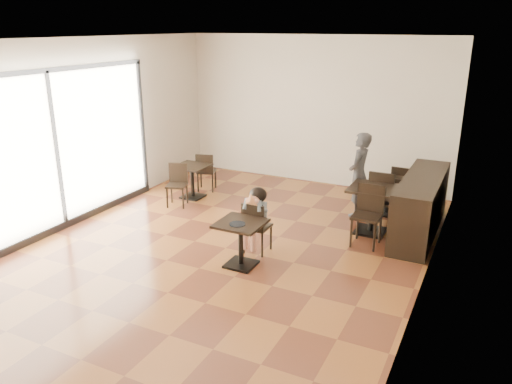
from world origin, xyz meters
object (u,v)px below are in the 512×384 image
Objects in this scene: chair_mid_a at (382,196)px; chair_left_a at (206,171)px; cafe_table_back at (388,197)px; chair_left_b at (177,186)px; chair_back_a at (402,186)px; child_chair at (257,227)px; cafe_table_mid at (372,210)px; chair_mid_b at (367,217)px; adult_patron at (359,175)px; cafe_table_left at (192,181)px; chair_back_b at (389,203)px; child_table at (241,244)px; child at (257,220)px.

chair_mid_a is 1.19× the size of chair_left_a.
chair_left_a is (-3.80, -0.27, 0.07)m from cafe_table_back.
chair_back_a is (3.94, 1.92, -0.00)m from chair_left_b.
cafe_table_mid is at bearing -132.58° from child_chair.
chair_mid_a is at bearing 90.10° from chair_mid_b.
chair_left_a is at bearing 168.85° from cafe_table_mid.
adult_patron reaches higher than cafe_table_left.
child_chair is 3.49m from chair_back_a.
chair_back_b is at bearing -75.84° from cafe_table_back.
child_table is 0.84× the size of chair_back_a.
adult_patron is 1.90× the size of chair_left_b.
cafe_table_left is (-2.33, 2.27, -0.00)m from child_table.
child_table is 0.55m from child_chair.
child_table is at bearing -133.49° from chair_mid_b.
cafe_table_back is (0.50, 0.30, -0.44)m from adult_patron.
chair_left_a is at bearing -44.27° from child_chair.
chair_left_a is at bearing 178.76° from chair_back_b.
child_chair is at bearing 55.09° from chair_mid_a.
adult_patron is at bearing 121.77° from cafe_table_mid.
chair_back_b is (0.15, 1.01, -0.08)m from chair_mid_b.
cafe_table_back is at bearing 86.50° from cafe_table_mid.
chair_left_b is at bearing 143.54° from child_table.
cafe_table_mid is 1.57m from chair_back_a.
cafe_table_left is at bearing -36.46° from child_chair.
chair_left_b is (0.00, -0.55, 0.07)m from cafe_table_left.
adult_patron is at bearing 159.78° from chair_left_a.
cafe_table_left is at bearing -173.26° from chair_back_b.
cafe_table_back is 1.57m from chair_mid_b.
adult_patron is 3.32m from chair_left_a.
child_chair reaches higher than child_table.
child is at bearing -120.05° from cafe_table_back.
cafe_table_back is at bearing 78.62° from chair_back_a.
child_chair reaches higher than cafe_table_back.
chair_back_b is (0.20, 0.46, 0.00)m from cafe_table_mid.
chair_mid_a is 3.90m from chair_left_b.
cafe_table_mid is 0.99× the size of chair_left_a.
chair_mid_a is at bearing 84.77° from cafe_table_mid.
cafe_table_mid is at bearing 95.33° from chair_mid_b.
cafe_table_mid is at bearing -14.21° from chair_left_b.
chair_back_a is (1.61, 3.64, 0.07)m from child_table.
cafe_table_left is 1.00× the size of cafe_table_back.
child_table is 0.44× the size of adult_patron.
chair_left_a is (-2.33, 2.27, -0.11)m from child.
child_chair is 1.01× the size of chair_back_a.
chair_left_b is (-2.33, 1.72, 0.07)m from child_table.
cafe_table_mid is 0.50m from chair_back_b.
child is 3.49m from chair_back_a.
chair_back_a is at bearing 145.79° from adult_patron.
chair_mid_a reaches higher than chair_back_a.
chair_mid_b reaches higher than cafe_table_left.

